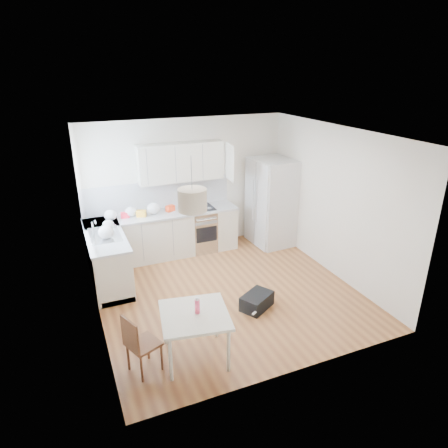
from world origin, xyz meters
name	(u,v)px	position (x,y,z in m)	size (l,w,h in m)	color
floor	(227,292)	(0.00, 0.00, 0.00)	(4.20, 4.20, 0.00)	brown
ceiling	(227,133)	(0.00, 0.00, 2.70)	(4.20, 4.20, 0.00)	white
wall_back	(186,185)	(0.00, 2.10, 1.35)	(4.20, 4.20, 0.00)	white
wall_left	(90,240)	(-2.10, 0.00, 1.35)	(4.20, 4.20, 0.00)	white
wall_right	(335,202)	(2.10, 0.00, 1.35)	(4.20, 4.20, 0.00)	white
window_glassblock	(81,190)	(-2.09, 1.15, 1.75)	(0.02, 1.00, 1.00)	#BFE0F9
cabinets_back	(164,236)	(-0.60, 1.80, 0.44)	(3.00, 0.60, 0.88)	silver
cabinets_left	(107,258)	(-1.80, 1.20, 0.44)	(0.60, 1.80, 0.88)	silver
counter_back	(163,214)	(-0.60, 1.80, 0.90)	(3.02, 0.64, 0.04)	#B2B5B7
counter_left	(105,235)	(-1.80, 1.20, 0.90)	(0.64, 1.82, 0.04)	#B2B5B7
backsplash_back	(158,195)	(-0.60, 2.09, 1.21)	(3.00, 0.01, 0.58)	white
backsplash_left	(84,220)	(-2.09, 1.20, 1.21)	(0.01, 1.80, 0.58)	white
upper_cabinets	(181,162)	(-0.15, 1.94, 1.88)	(1.70, 0.32, 0.75)	silver
range_oven	(202,230)	(0.20, 1.80, 0.44)	(0.50, 0.61, 0.88)	#B7BABC
sink	(105,235)	(-1.80, 1.15, 0.92)	(0.50, 0.80, 0.16)	#B7BABC
refrigerator	(272,202)	(1.72, 1.55, 0.93)	(0.88, 0.93, 1.85)	silver
dining_table	(195,318)	(-1.03, -1.35, 0.61)	(0.99, 0.99, 0.68)	beige
dining_chair	(144,343)	(-1.71, -1.33, 0.42)	(0.35, 0.35, 0.84)	#513218
drink_bottle	(197,305)	(-0.99, -1.34, 0.79)	(0.07, 0.07, 0.23)	#E64062
gym_bag	(257,301)	(0.25, -0.63, 0.12)	(0.53, 0.34, 0.24)	black
pendant_lamp	(192,200)	(-0.99, -1.27, 2.18)	(0.34, 0.34, 0.26)	beige
grocery_bag_a	(110,215)	(-1.60, 1.80, 1.03)	(0.24, 0.20, 0.21)	white
grocery_bag_b	(131,212)	(-1.21, 1.85, 1.02)	(0.22, 0.19, 0.20)	white
grocery_bag_c	(153,209)	(-0.78, 1.82, 1.03)	(0.25, 0.22, 0.23)	white
grocery_bag_d	(108,225)	(-1.70, 1.37, 1.01)	(0.20, 0.17, 0.18)	white
grocery_bag_e	(106,232)	(-1.79, 0.97, 1.03)	(0.25, 0.22, 0.23)	white
snack_orange	(170,208)	(-0.43, 1.86, 0.98)	(0.17, 0.11, 0.12)	#FB3D16
snack_yellow	(141,214)	(-1.03, 1.78, 0.98)	(0.18, 0.11, 0.12)	#FFAC28
snack_red	(125,215)	(-1.33, 1.84, 0.97)	(0.16, 0.10, 0.11)	red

